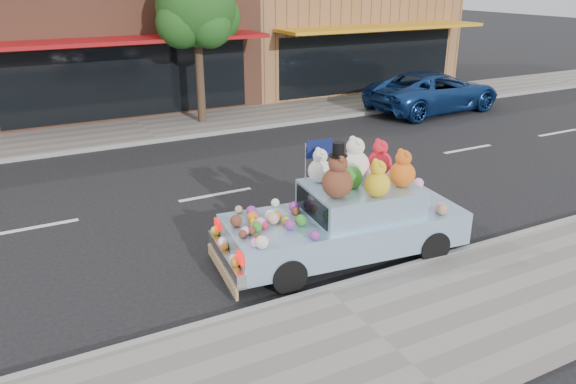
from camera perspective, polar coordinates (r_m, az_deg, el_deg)
ground at (r=13.36m, az=-7.36°, el=-0.29°), size 120.00×120.00×0.00m
near_sidewalk at (r=8.25m, az=9.50°, el=-14.68°), size 60.00×3.00×0.12m
far_sidewalk at (r=19.30m, az=-14.30°, el=6.15°), size 60.00×3.00×0.12m
near_kerb at (r=9.27m, az=3.88°, el=-9.98°), size 60.00×0.12×0.13m
far_kerb at (r=17.89m, az=-13.11°, el=5.11°), size 60.00×0.12×0.13m
storefront_mid at (r=24.09m, az=-18.48°, el=17.29°), size 10.00×9.80×7.30m
storefront_right at (r=27.66m, az=3.41°, el=18.65°), size 10.00×9.80×7.30m
street_tree at (r=19.34m, az=-9.27°, el=17.49°), size 3.00×2.70×5.22m
car_blue at (r=22.17m, az=14.59°, el=9.85°), size 5.55×2.86×1.50m
art_car at (r=10.15m, az=5.95°, el=-2.47°), size 4.64×2.20×2.31m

